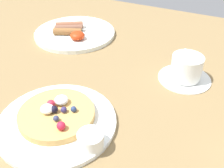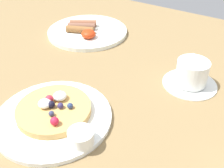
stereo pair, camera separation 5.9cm
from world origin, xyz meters
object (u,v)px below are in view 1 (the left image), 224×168
breakfast_plate (75,33)px  pancake_plate (57,122)px  coffee_saucer (184,78)px  coffee_cup (187,66)px  syrup_ramekin (91,139)px

breakfast_plate → pancake_plate: bearing=-62.7°
coffee_saucer → coffee_cup: coffee_cup is taller
breakfast_plate → coffee_saucer: bearing=-13.8°
syrup_ramekin → breakfast_plate: (-29.35, 40.54, -1.86)cm
syrup_ramekin → breakfast_plate: syrup_ramekin is taller
pancake_plate → syrup_ramekin: bearing=-15.2°
breakfast_plate → coffee_saucer: 41.13cm
coffee_saucer → breakfast_plate: bearing=166.2°
breakfast_plate → syrup_ramekin: bearing=-54.1°
pancake_plate → coffee_cup: (20.31, 28.26, 3.28)cm
coffee_saucer → pancake_plate: bearing=-125.9°
pancake_plate → syrup_ramekin: size_ratio=5.00×
syrup_ramekin → coffee_cup: size_ratio=0.47×
syrup_ramekin → breakfast_plate: bearing=125.9°
syrup_ramekin → coffee_cup: 32.68cm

